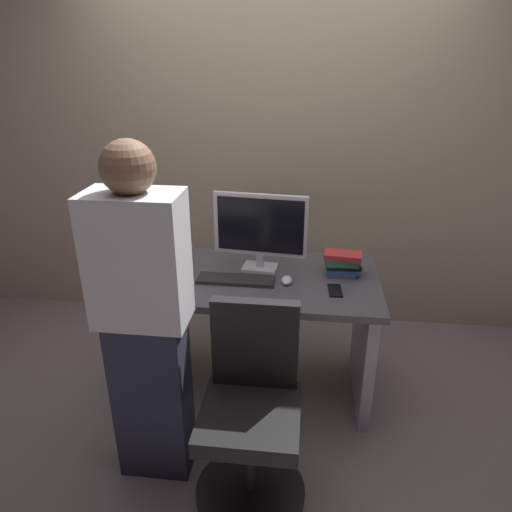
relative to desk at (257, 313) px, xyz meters
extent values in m
plane|color=gray|center=(0.00, 0.00, -0.52)|extent=(9.00, 9.00, 0.00)
cube|color=tan|center=(0.00, 0.94, 0.98)|extent=(6.40, 0.10, 3.00)
cube|color=#4C4C51|center=(0.00, 0.00, 0.22)|extent=(1.38, 0.76, 0.04)
cube|color=#B2B2B7|center=(-0.63, 0.00, -0.16)|extent=(0.06, 0.68, 0.72)
cube|color=#B2B2B7|center=(0.63, 0.00, -0.16)|extent=(0.06, 0.68, 0.72)
cylinder|color=black|center=(0.06, -0.80, -0.50)|extent=(0.52, 0.52, 0.03)
cylinder|color=black|center=(0.06, -0.80, -0.29)|extent=(0.05, 0.05, 0.39)
cube|color=black|center=(0.06, -0.80, -0.06)|extent=(0.44, 0.44, 0.08)
cube|color=black|center=(0.06, -0.61, 0.20)|extent=(0.40, 0.06, 0.44)
cube|color=#262838|center=(-0.42, -0.67, -0.09)|extent=(0.34, 0.20, 0.85)
cube|color=silver|center=(-0.42, -0.67, 0.62)|extent=(0.40, 0.24, 0.58)
sphere|color=brown|center=(-0.42, -0.67, 1.01)|extent=(0.22, 0.22, 0.22)
cube|color=silver|center=(0.01, 0.11, 0.25)|extent=(0.21, 0.16, 0.02)
cube|color=silver|center=(0.01, 0.11, 0.30)|extent=(0.04, 0.03, 0.08)
cube|color=silver|center=(0.01, 0.11, 0.52)|extent=(0.54, 0.08, 0.36)
cube|color=black|center=(0.01, 0.09, 0.52)|extent=(0.49, 0.06, 0.32)
cube|color=#262626|center=(-0.11, -0.07, 0.25)|extent=(0.43, 0.13, 0.02)
ellipsoid|color=white|center=(0.17, -0.06, 0.26)|extent=(0.06, 0.10, 0.03)
cylinder|color=#D84C3F|center=(-0.48, -0.13, 0.29)|extent=(0.07, 0.07, 0.09)
cylinder|color=#3372B2|center=(-0.49, 0.14, 0.29)|extent=(0.07, 0.07, 0.09)
cube|color=#594C72|center=(0.48, 0.09, 0.25)|extent=(0.16, 0.14, 0.02)
cube|color=#3359A5|center=(0.48, 0.08, 0.27)|extent=(0.19, 0.12, 0.02)
cube|color=black|center=(0.49, 0.09, 0.29)|extent=(0.21, 0.13, 0.02)
cube|color=#338C59|center=(0.48, 0.10, 0.33)|extent=(0.19, 0.15, 0.04)
cube|color=red|center=(0.48, 0.08, 0.36)|extent=(0.22, 0.14, 0.03)
cube|color=black|center=(0.44, -0.13, 0.25)|extent=(0.08, 0.15, 0.01)
camera|label=1|loc=(0.28, -2.38, 1.41)|focal=32.81mm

